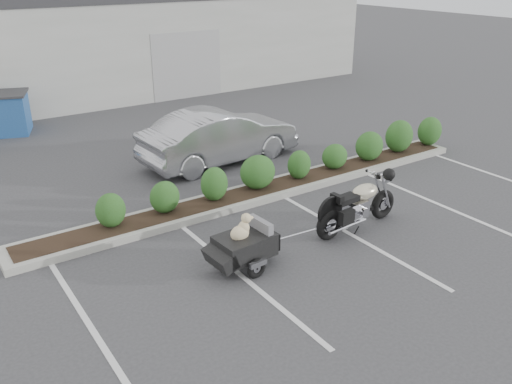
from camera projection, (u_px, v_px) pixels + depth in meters
ground at (289, 241)px, 10.82m from camera, size 90.00×90.00×0.00m
planter_kerb at (267, 190)px, 12.98m from camera, size 12.00×1.00×0.15m
building at (48, 41)px, 22.97m from camera, size 26.00×10.00×4.00m
motorcycle at (358, 206)px, 11.11m from camera, size 2.26×0.77×1.30m
pet_trailer at (244, 245)px, 9.72m from camera, size 1.80×1.01×1.07m
sedan at (220, 136)px, 14.78m from camera, size 4.55×1.88×1.47m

